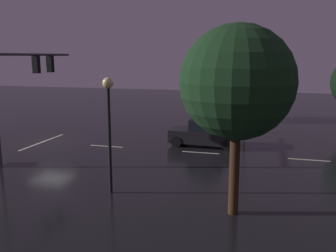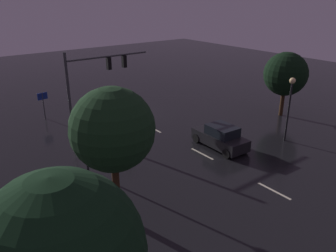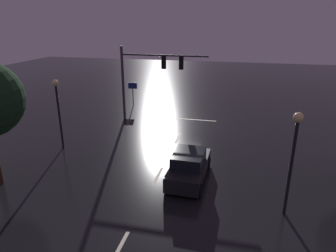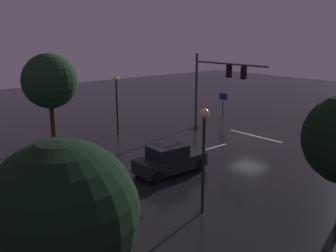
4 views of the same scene
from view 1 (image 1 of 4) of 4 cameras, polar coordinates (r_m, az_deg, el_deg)
ground_plane at (r=25.69m, az=-17.54°, el=-2.42°), size 80.00×80.00×0.00m
traffic_signal_assembly at (r=22.16m, az=-21.28°, el=6.87°), size 7.34×0.47×6.36m
lane_dash_far at (r=23.79m, az=-9.38°, el=-3.06°), size 0.16×2.20×0.01m
lane_dash_mid at (r=22.03m, az=5.00°, el=-4.07°), size 0.16×2.20×0.01m
lane_dash_near at (r=21.83m, az=20.75°, el=-4.86°), size 0.16×2.20×0.01m
stop_bar at (r=26.00m, az=-18.62°, el=-2.32°), size 5.00×0.16×0.01m
car_approaching at (r=23.57m, az=5.70°, el=-1.13°), size 2.04×4.43×1.70m
street_lamp_left_kerb at (r=27.68m, az=11.83°, el=5.93°), size 0.44×0.44×4.86m
street_lamp_right_kerb at (r=15.04m, az=-9.06°, el=2.03°), size 0.44×0.44×4.76m
tree_right_near at (r=12.86m, az=10.55°, el=6.51°), size 3.94×3.94×6.68m
tree_left_far at (r=32.70m, az=5.85°, el=7.48°), size 3.83×3.83×5.75m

